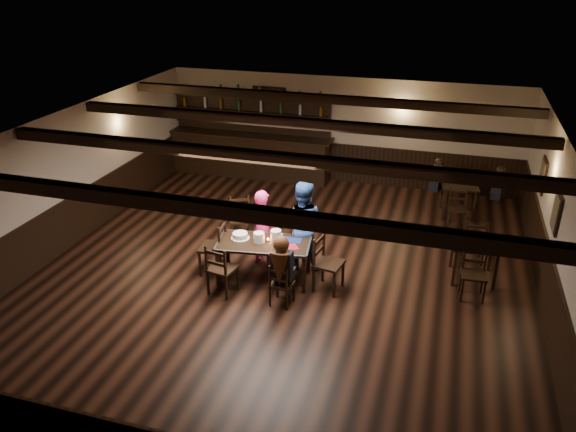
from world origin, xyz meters
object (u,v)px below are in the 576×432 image
(woman_pink, at_px, (262,228))
(cake, at_px, (240,236))
(man_blue, at_px, (302,225))
(chair_near_left, at_px, (219,267))
(dining_table, at_px, (264,246))
(chair_near_right, at_px, (280,283))
(bar_counter, at_px, (250,149))

(woman_pink, height_order, cake, woman_pink)
(woman_pink, bearing_deg, man_blue, -158.11)
(woman_pink, distance_m, man_blue, 0.75)
(chair_near_left, height_order, cake, chair_near_left)
(woman_pink, height_order, man_blue, man_blue)
(woman_pink, bearing_deg, cake, 77.18)
(dining_table, bearing_deg, chair_near_right, -54.25)
(chair_near_left, bearing_deg, cake, 82.09)
(man_blue, distance_m, cake, 1.17)
(chair_near_right, distance_m, bar_counter, 6.35)
(chair_near_right, xyz_separation_m, bar_counter, (-2.64, 5.77, 0.27))
(bar_counter, bearing_deg, cake, -71.77)
(man_blue, xyz_separation_m, cake, (-0.97, -0.64, -0.06))
(cake, bearing_deg, chair_near_right, -37.98)
(chair_near_left, relative_size, chair_near_right, 1.23)
(chair_near_right, xyz_separation_m, man_blue, (-0.02, 1.42, 0.40))
(dining_table, xyz_separation_m, cake, (-0.46, 0.03, 0.12))
(cake, relative_size, bar_counter, 0.08)
(chair_near_right, relative_size, cake, 2.28)
(bar_counter, bearing_deg, woman_pink, -67.11)
(chair_near_left, xyz_separation_m, cake, (0.10, 0.74, 0.24))
(chair_near_left, height_order, man_blue, man_blue)
(woman_pink, relative_size, cake, 4.45)
(chair_near_right, distance_m, man_blue, 1.47)
(cake, height_order, bar_counter, bar_counter)
(chair_near_right, bearing_deg, chair_near_left, 178.31)
(woman_pink, relative_size, man_blue, 0.88)
(chair_near_left, relative_size, man_blue, 0.56)
(chair_near_left, xyz_separation_m, woman_pink, (0.35, 1.26, 0.20))
(dining_table, xyz_separation_m, chair_near_left, (-0.56, -0.72, -0.12))
(man_blue, bearing_deg, cake, 27.64)
(chair_near_left, relative_size, bar_counter, 0.21)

